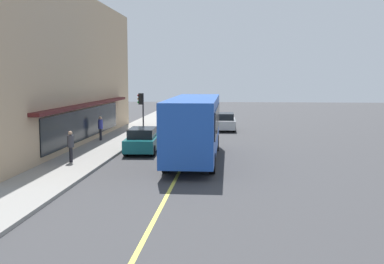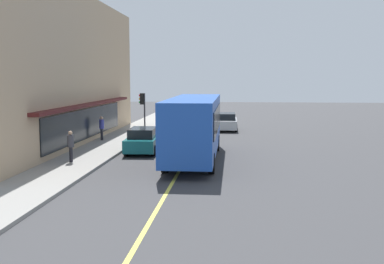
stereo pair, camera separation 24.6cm
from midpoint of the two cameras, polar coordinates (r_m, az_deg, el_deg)
The scene contains 10 objects.
ground at distance 27.74m, azimuth -0.20°, elevation -2.88°, with size 120.00×120.00×0.00m, color #38383A.
sidewalk at distance 28.82m, azimuth -11.62°, elevation -2.51°, with size 80.00×3.12×0.15m, color gray.
lane_centre_stripe at distance 27.74m, azimuth -0.20°, elevation -2.87°, with size 36.00×0.16×0.01m, color #D8D14C.
storefront_building at distance 34.39m, azimuth -20.66°, elevation 7.10°, with size 26.71×10.70×10.23m.
bus at distance 25.84m, azimuth 0.57°, elevation 0.86°, with size 11.13×2.61×3.50m.
traffic_light at distance 37.66m, azimuth -5.87°, elevation 3.50°, with size 0.30×0.52×3.20m.
car_teal at distance 28.94m, azimuth -5.77°, elevation -1.03°, with size 4.38×2.01×1.52m.
car_silver at distance 40.85m, azimuth 4.41°, elevation 1.24°, with size 4.32×1.89×1.52m.
pedestrian_at_corner at distance 33.75m, azimuth -10.79°, elevation 0.73°, with size 0.34×0.34×1.71m.
pedestrian_by_curb at distance 25.39m, azimuth -14.35°, elevation -1.36°, with size 0.34×0.34×1.67m.
Camera 2 is at (-27.22, -2.64, 4.63)m, focal length 43.63 mm.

